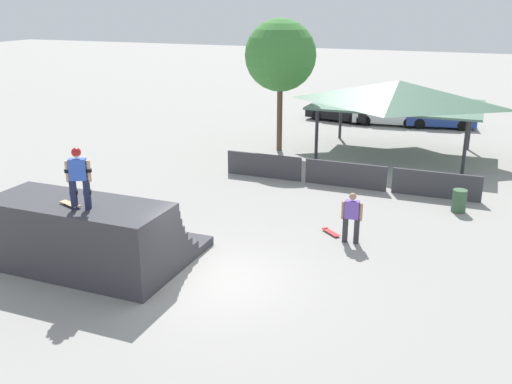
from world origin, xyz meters
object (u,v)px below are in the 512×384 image
tree_far_back (280,56)px  parked_car_white (388,115)px  trash_bin (459,201)px  parked_car_blue (440,118)px  parked_car_black (340,111)px  skater_on_deck (78,174)px  skateboard_on_ground (330,232)px  skateboard_on_deck (71,204)px  bystander_walking (352,215)px

tree_far_back → parked_car_white: 10.48m
trash_bin → parked_car_blue: size_ratio=0.20×
trash_bin → parked_car_black: bearing=118.9°
skater_on_deck → parked_car_white: skater_on_deck is taller
skater_on_deck → trash_bin: skater_on_deck is taller
parked_car_blue → skateboard_on_ground: bearing=-105.9°
skateboard_on_ground → parked_car_black: parked_car_black is taller
skateboard_on_deck → parked_car_blue: bearing=92.6°
bystander_walking → parked_car_black: bystander_walking is taller
trash_bin → bystander_walking: bearing=-125.5°
skateboard_on_ground → parked_car_blue: parked_car_blue is taller
bystander_walking → parked_car_white: size_ratio=0.38×
bystander_walking → parked_car_black: bearing=-78.8°
skateboard_on_deck → tree_far_back: bearing=108.3°
bystander_walking → skater_on_deck: bearing=36.2°
skateboard_on_deck → parked_car_white: skateboard_on_deck is taller
parked_car_blue → skateboard_on_deck: bearing=-117.7°
parked_car_white → parked_car_blue: same height
skater_on_deck → bystander_walking: 8.45m
skateboard_on_ground → parked_car_white: bearing=-46.0°
skater_on_deck → parked_car_blue: bearing=47.6°
skateboard_on_deck → parked_car_blue: size_ratio=0.19×
bystander_walking → tree_far_back: 12.77m
bystander_walking → parked_car_blue: (1.05, 19.48, -0.34)m
skateboard_on_deck → bystander_walking: skateboard_on_deck is taller
skateboard_on_deck → parked_car_white: 24.78m
skateboard_on_deck → parked_car_blue: (7.72, 24.68, -1.55)m
skateboard_on_ground → parked_car_blue: (1.83, 19.01, 0.54)m
skateboard_on_ground → tree_far_back: bearing=-21.5°
bystander_walking → parked_car_white: (-2.07, 19.09, -0.34)m
skateboard_on_deck → skateboard_on_ground: size_ratio=1.11×
skateboard_on_deck → bystander_walking: (6.68, 5.20, -1.21)m
skater_on_deck → skateboard_on_ground: skater_on_deck is taller
skateboard_on_deck → parked_car_black: size_ratio=0.18×
skateboard_on_ground → parked_car_black: (-4.40, 18.80, 0.54)m
skateboard_on_deck → trash_bin: bearing=64.3°
skateboard_on_ground → tree_far_back: tree_far_back is taller
skateboard_on_deck → skateboard_on_ground: 8.44m
bystander_walking → skateboard_on_ground: size_ratio=2.27×
parked_car_black → tree_far_back: bearing=-86.3°
skater_on_deck → skateboard_on_deck: 1.01m
parked_car_white → parked_car_blue: 3.14m
parked_car_blue → parked_car_black: bearing=171.6°
trash_bin → parked_car_black: size_ratio=0.19×
skater_on_deck → parked_car_black: skater_on_deck is taller
parked_car_blue → trash_bin: bearing=-92.8°
bystander_walking → parked_car_blue: bystander_walking is taller
skateboard_on_deck → parked_car_white: (4.61, 24.30, -1.55)m
skateboard_on_ground → skater_on_deck: bearing=86.3°
trash_bin → parked_car_white: bearing=109.1°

